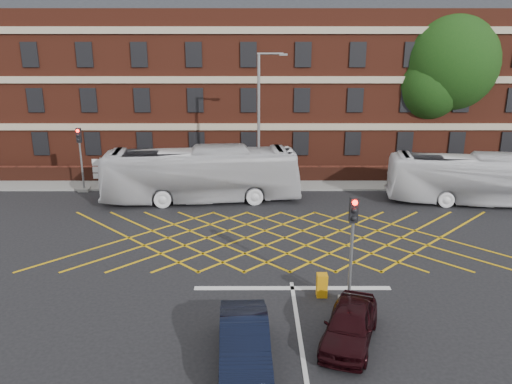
{
  "coord_description": "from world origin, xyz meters",
  "views": [
    {
      "loc": [
        -1.51,
        -21.84,
        9.56
      ],
      "look_at": [
        -1.47,
        1.5,
        2.61
      ],
      "focal_mm": 35.0,
      "sensor_mm": 36.0,
      "label": 1
    }
  ],
  "objects_px": {
    "deciduous_tree": "(445,70)",
    "traffic_light_far": "(82,166)",
    "bus_left": "(201,174)",
    "utility_cabinet": "(322,285)",
    "street_lamp": "(260,148)",
    "traffic_light_near": "(351,262)",
    "car_maroon": "(350,324)",
    "bus_right": "(480,179)",
    "direction_signs": "(101,170)",
    "car_navy": "(244,343)"
  },
  "relations": [
    {
      "from": "bus_right",
      "to": "traffic_light_near",
      "type": "relative_size",
      "value": 2.6
    },
    {
      "from": "deciduous_tree",
      "to": "utility_cabinet",
      "type": "xyz_separation_m",
      "value": [
        -12.04,
        -21.81,
        -7.15
      ]
    },
    {
      "from": "car_navy",
      "to": "traffic_light_near",
      "type": "relative_size",
      "value": 1.02
    },
    {
      "from": "traffic_light_near",
      "to": "deciduous_tree",
      "type": "bearing_deg",
      "value": 63.69
    },
    {
      "from": "traffic_light_far",
      "to": "car_navy",
      "type": "bearing_deg",
      "value": -59.37
    },
    {
      "from": "bus_left",
      "to": "traffic_light_near",
      "type": "relative_size",
      "value": 2.87
    },
    {
      "from": "traffic_light_near",
      "to": "traffic_light_far",
      "type": "xyz_separation_m",
      "value": [
        -15.15,
        15.31,
        0.0
      ]
    },
    {
      "from": "bus_left",
      "to": "deciduous_tree",
      "type": "height_order",
      "value": "deciduous_tree"
    },
    {
      "from": "deciduous_tree",
      "to": "street_lamp",
      "type": "relative_size",
      "value": 1.33
    },
    {
      "from": "direction_signs",
      "to": "bus_right",
      "type": "bearing_deg",
      "value": -7.34
    },
    {
      "from": "car_maroon",
      "to": "street_lamp",
      "type": "bearing_deg",
      "value": 119.26
    },
    {
      "from": "deciduous_tree",
      "to": "utility_cabinet",
      "type": "height_order",
      "value": "deciduous_tree"
    },
    {
      "from": "bus_right",
      "to": "traffic_light_far",
      "type": "xyz_separation_m",
      "value": [
        -25.47,
        2.76,
        0.21
      ]
    },
    {
      "from": "direction_signs",
      "to": "traffic_light_near",
      "type": "bearing_deg",
      "value": -48.22
    },
    {
      "from": "traffic_light_far",
      "to": "street_lamp",
      "type": "height_order",
      "value": "street_lamp"
    },
    {
      "from": "bus_right",
      "to": "utility_cabinet",
      "type": "bearing_deg",
      "value": 145.2
    },
    {
      "from": "traffic_light_near",
      "to": "direction_signs",
      "type": "distance_m",
      "value": 21.04
    },
    {
      "from": "bus_right",
      "to": "car_navy",
      "type": "bearing_deg",
      "value": 147.34
    },
    {
      "from": "bus_left",
      "to": "direction_signs",
      "type": "distance_m",
      "value": 7.52
    },
    {
      "from": "direction_signs",
      "to": "deciduous_tree",
      "type": "bearing_deg",
      "value": 15.02
    },
    {
      "from": "street_lamp",
      "to": "car_navy",
      "type": "bearing_deg",
      "value": -91.97
    },
    {
      "from": "traffic_light_near",
      "to": "utility_cabinet",
      "type": "bearing_deg",
      "value": 147.12
    },
    {
      "from": "car_maroon",
      "to": "traffic_light_far",
      "type": "distance_m",
      "value": 23.15
    },
    {
      "from": "bus_right",
      "to": "car_maroon",
      "type": "bearing_deg",
      "value": 153.06
    },
    {
      "from": "car_maroon",
      "to": "traffic_light_near",
      "type": "bearing_deg",
      "value": 99.98
    },
    {
      "from": "car_maroon",
      "to": "street_lamp",
      "type": "height_order",
      "value": "street_lamp"
    },
    {
      "from": "street_lamp",
      "to": "traffic_light_near",
      "type": "bearing_deg",
      "value": -77.27
    },
    {
      "from": "car_navy",
      "to": "traffic_light_far",
      "type": "xyz_separation_m",
      "value": [
        -11.24,
        18.99,
        1.05
      ]
    },
    {
      "from": "bus_left",
      "to": "traffic_light_far",
      "type": "xyz_separation_m",
      "value": [
        -8.2,
        2.14,
        0.06
      ]
    },
    {
      "from": "car_navy",
      "to": "traffic_light_far",
      "type": "bearing_deg",
      "value": 117.56
    },
    {
      "from": "bus_right",
      "to": "direction_signs",
      "type": "bearing_deg",
      "value": 91.22
    },
    {
      "from": "traffic_light_far",
      "to": "utility_cabinet",
      "type": "height_order",
      "value": "traffic_light_far"
    },
    {
      "from": "bus_left",
      "to": "utility_cabinet",
      "type": "distance_m",
      "value": 13.97
    },
    {
      "from": "bus_right",
      "to": "car_maroon",
      "type": "distance_m",
      "value": 18.55
    },
    {
      "from": "car_maroon",
      "to": "deciduous_tree",
      "type": "height_order",
      "value": "deciduous_tree"
    },
    {
      "from": "utility_cabinet",
      "to": "traffic_light_near",
      "type": "bearing_deg",
      "value": -32.88
    },
    {
      "from": "car_navy",
      "to": "car_maroon",
      "type": "bearing_deg",
      "value": 15.24
    },
    {
      "from": "deciduous_tree",
      "to": "street_lamp",
      "type": "height_order",
      "value": "deciduous_tree"
    },
    {
      "from": "car_maroon",
      "to": "utility_cabinet",
      "type": "relative_size",
      "value": 4.08
    },
    {
      "from": "traffic_light_far",
      "to": "street_lamp",
      "type": "bearing_deg",
      "value": -3.87
    },
    {
      "from": "car_maroon",
      "to": "traffic_light_far",
      "type": "height_order",
      "value": "traffic_light_far"
    },
    {
      "from": "street_lamp",
      "to": "utility_cabinet",
      "type": "distance_m",
      "value": 14.33
    },
    {
      "from": "car_navy",
      "to": "traffic_light_far",
      "type": "distance_m",
      "value": 22.09
    },
    {
      "from": "utility_cabinet",
      "to": "traffic_light_far",
      "type": "bearing_deg",
      "value": 134.01
    },
    {
      "from": "deciduous_tree",
      "to": "traffic_light_far",
      "type": "relative_size",
      "value": 2.82
    },
    {
      "from": "direction_signs",
      "to": "bus_left",
      "type": "bearing_deg",
      "value": -19.58
    },
    {
      "from": "car_navy",
      "to": "car_maroon",
      "type": "height_order",
      "value": "car_navy"
    },
    {
      "from": "deciduous_tree",
      "to": "utility_cabinet",
      "type": "relative_size",
      "value": 12.75
    },
    {
      "from": "car_maroon",
      "to": "direction_signs",
      "type": "bearing_deg",
      "value": 146.5
    },
    {
      "from": "traffic_light_near",
      "to": "car_navy",
      "type": "bearing_deg",
      "value": -136.7
    }
  ]
}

